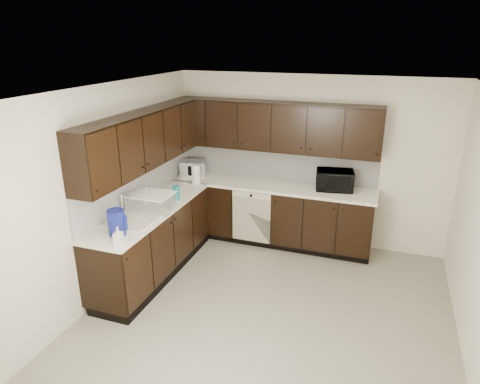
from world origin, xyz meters
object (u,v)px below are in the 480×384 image
Objects in this scene: storage_bin at (151,202)px; microwave at (334,180)px; toaster_oven at (193,168)px; blue_pitcher at (117,222)px; sink at (138,221)px.

microwave is at bearing 36.22° from storage_bin.
microwave is 1.36× the size of toaster_oven.
blue_pitcher is at bearing -143.07° from microwave.
toaster_oven is 0.71× the size of storage_bin.
toaster_oven reaches higher than storage_bin.
sink is 0.31m from storage_bin.
sink is at bearing -150.81° from microwave.
sink is 2.84× the size of blue_pitcher.
microwave reaches higher than toaster_oven.
microwave is 2.16m from toaster_oven.
storage_bin is (-2.06, -1.51, -0.04)m from microwave.
microwave is 3.04m from blue_pitcher.
toaster_oven is 1.30× the size of blue_pitcher.
blue_pitcher reaches higher than sink.
blue_pitcher is at bearing -83.93° from sink.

